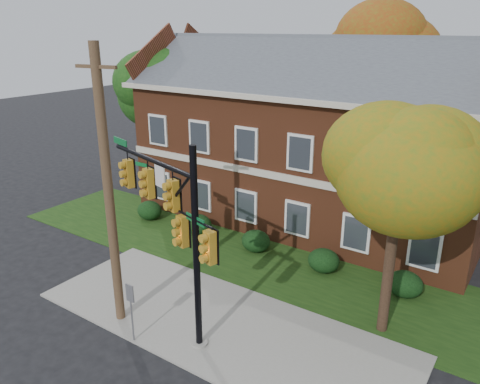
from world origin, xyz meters
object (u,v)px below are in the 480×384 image
Objects in this scene: tree_left_rear at (159,87)px; sign_post at (131,304)px; hedge_center at (256,241)px; tree_far_rear at (389,49)px; hedge_right at (324,261)px; tree_near_right at (410,149)px; apartment_building at (310,130)px; traffic_signal at (174,217)px; utility_pole at (108,192)px; hedge_left at (199,225)px; hedge_far_right at (405,284)px; hedge_far_left at (149,210)px.

tree_left_rear is 16.62m from sign_post.
tree_far_rear reaches higher than hedge_center.
hedge_right is 8.80m from sign_post.
hedge_center is 3.50m from hedge_right.
tree_far_rear is at bearing 110.27° from tree_near_right.
traffic_signal is at bearing -85.15° from apartment_building.
utility_pole is 4.40× the size of sign_post.
hedge_right is 0.14× the size of utility_pole.
utility_pole reaches higher than tree_near_right.
traffic_signal is (-6.21, -3.84, -2.35)m from tree_near_right.
traffic_signal reaches higher than hedge_center.
hedge_left is 1.00× the size of hedge_far_right.
hedge_far_right is at bearing 0.00° from hedge_far_left.
hedge_left is at bearing 180.00° from hedge_right.
tree_near_right is at bearing 18.11° from utility_pole.
tree_far_rear is 20.29m from traffic_signal.
tree_far_rear is 21.06m from utility_pole.
hedge_left is at bearing 112.44° from sign_post.
tree_near_right reaches higher than hedge_far_left.
traffic_signal is at bearing -131.88° from hedge_far_right.
hedge_left is at bearing 165.19° from tree_near_right.
tree_left_rear is 4.00× the size of sign_post.
hedge_left is 0.16× the size of tree_near_right.
traffic_signal is at bearing -45.20° from tree_left_rear.
tree_far_rear is (8.34, 13.09, 8.32)m from hedge_far_left.
hedge_left and hedge_far_right have the same top height.
hedge_right is 15.17m from tree_left_rear.
traffic_signal is (-0.33, -19.77, -4.53)m from tree_far_rear.
utility_pole is at bearing -151.16° from tree_near_right.
traffic_signal is (10.74, -10.82, -2.37)m from tree_left_rear.
sign_post is at bearing -102.39° from traffic_signal.
hedge_far_right is 11.90m from utility_pole.
tree_near_right is (0.22, -2.83, 6.14)m from hedge_far_right.
tree_left_rear reaches higher than hedge_right.
hedge_left is at bearing 96.76° from utility_pole.
hedge_left is at bearing 0.00° from hedge_far_left.
apartment_building reaches higher than hedge_center.
tree_near_right is 17.12m from tree_far_rear.
apartment_building is 13.43× the size of hedge_left.
tree_near_right is at bearing -11.27° from hedge_far_left.
utility_pole is (2.35, -7.45, 4.43)m from hedge_left.
utility_pole is at bearing -72.50° from hedge_left.
hedge_right is 0.12× the size of tree_far_rear.
hedge_far_left is (-7.00, -5.25, -4.46)m from apartment_building.
tree_near_right is at bearing -85.48° from hedge_far_right.
hedge_far_left is 7.90m from tree_left_rear.
tree_near_right is 1.23× the size of traffic_signal.
utility_pole reaches higher than hedge_far_right.
traffic_signal is at bearing -90.96° from tree_far_rear.
tree_far_rear reaches higher than traffic_signal.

